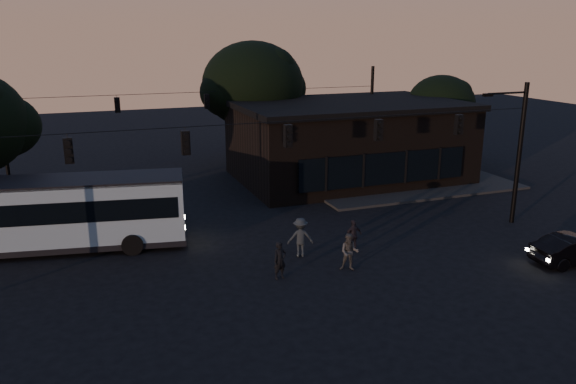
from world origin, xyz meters
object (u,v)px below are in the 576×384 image
object	(u,v)px
bus	(52,211)
pedestrian_c	(353,235)
pedestrian_a	(280,260)
pedestrian_b	(349,252)
building	(348,140)
pedestrian_d	(300,237)
car	(576,249)

from	to	relation	value
bus	pedestrian_c	distance (m)	14.09
pedestrian_a	pedestrian_b	size ratio (longest dim) A/B	0.98
building	pedestrian_d	size ratio (longest dim) A/B	8.41
pedestrian_a	pedestrian_b	distance (m)	3.10
bus	pedestrian_b	distance (m)	13.87
pedestrian_d	pedestrian_b	bearing A→B (deg)	137.18
pedestrian_c	pedestrian_d	distance (m)	2.58
bus	pedestrian_c	size ratio (longest dim) A/B	8.08
car	pedestrian_a	size ratio (longest dim) A/B	2.48
pedestrian_c	pedestrian_d	bearing A→B (deg)	-12.89
building	pedestrian_a	bearing A→B (deg)	-125.54
building	pedestrian_d	bearing A→B (deg)	-124.62
building	bus	distance (m)	20.52
pedestrian_b	pedestrian_d	distance (m)	2.61
car	pedestrian_a	bearing A→B (deg)	80.29
bus	pedestrian_a	distance (m)	11.19
pedestrian_b	building	bearing A→B (deg)	92.28
bus	pedestrian_b	xyz separation A→B (m)	(11.90, -7.05, -1.09)
pedestrian_d	pedestrian_c	bearing A→B (deg)	-171.15
pedestrian_c	pedestrian_d	world-z (taller)	pedestrian_d
car	pedestrian_b	size ratio (longest dim) A/B	2.44
pedestrian_d	pedestrian_a	bearing A→B (deg)	64.29
car	pedestrian_c	world-z (taller)	pedestrian_c
pedestrian_a	pedestrian_d	world-z (taller)	pedestrian_d
pedestrian_a	pedestrian_c	bearing A→B (deg)	8.63
bus	pedestrian_c	xyz separation A→B (m)	(13.08, -5.12, -1.15)
pedestrian_a	pedestrian_b	xyz separation A→B (m)	(3.10, -0.23, 0.01)
bus	car	size ratio (longest dim) A/B	3.08
building	car	size ratio (longest dim) A/B	3.82
car	pedestrian_c	bearing A→B (deg)	64.57
car	pedestrian_d	size ratio (longest dim) A/B	2.20
pedestrian_b	car	bearing A→B (deg)	11.80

